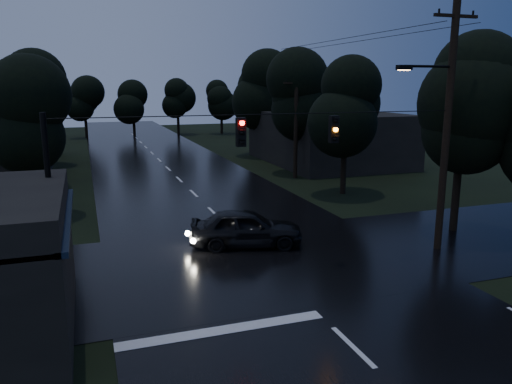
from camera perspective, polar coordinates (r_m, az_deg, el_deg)
main_road at (r=36.75m, az=-8.76°, el=1.39°), size 12.00×120.00×0.02m
cross_street at (r=19.87m, az=0.82°, el=-7.87°), size 60.00×9.00×0.02m
building_far_right at (r=44.72m, az=8.19°, el=6.18°), size 10.00×14.00×4.40m
utility_pole_main at (r=21.58m, az=20.83°, el=7.26°), size 3.50×0.30×10.00m
utility_pole_far at (r=36.73m, az=4.58°, el=7.60°), size 2.00×0.30×7.50m
anchor_pole_left at (r=17.02m, az=-22.39°, el=-1.72°), size 0.18×0.18×6.00m
span_signals at (r=17.99m, az=3.66°, el=7.14°), size 15.00×0.37×1.12m
tree_corner_near at (r=24.74m, az=22.67°, el=9.37°), size 4.48×4.48×9.44m
tree_left_a at (r=27.72m, az=-24.74°, el=7.85°), size 3.92×3.92×8.26m
tree_left_b at (r=35.71m, az=-24.59°, el=9.21°), size 4.20×4.20×8.85m
tree_left_c at (r=45.71m, az=-24.28°, el=10.14°), size 4.48×4.48×9.44m
tree_right_a at (r=31.56m, az=10.23°, el=9.85°), size 4.20×4.20×8.85m
tree_right_b at (r=38.97m, az=5.22°, el=10.97°), size 4.48×4.48×9.44m
tree_right_c at (r=48.46m, az=0.94°, el=11.70°), size 4.76×4.76×10.03m
car at (r=21.38m, az=-1.13°, el=-4.11°), size 5.12×3.08×1.63m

